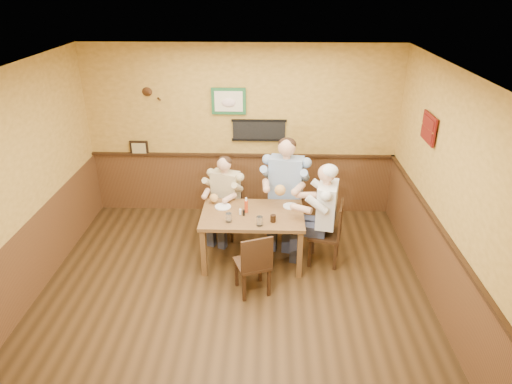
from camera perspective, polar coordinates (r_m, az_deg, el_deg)
room at (r=5.15m, az=-1.83°, el=2.48°), size 5.02×5.03×2.81m
dining_table at (r=6.29m, az=-0.44°, el=-3.44°), size 1.40×0.90×0.75m
chair_back_left at (r=7.03m, az=-3.73°, el=-2.45°), size 0.49×0.49×0.83m
chair_back_right at (r=6.97m, az=3.68°, el=-1.86°), size 0.55×0.55×1.01m
chair_right_end at (r=6.43m, az=8.60°, el=-5.06°), size 0.51×0.51×0.93m
chair_near_side at (r=5.80m, az=-0.47°, el=-8.74°), size 0.52×0.52×0.88m
diner_tan_shirt at (r=6.95m, az=-3.77°, el=-1.16°), size 0.70×0.70×1.18m
diner_blue_polo at (r=6.87m, az=3.73°, el=-0.26°), size 0.79×0.79×1.44m
diner_white_elder at (r=6.33m, az=8.72°, el=-3.50°), size 0.73×0.73×1.33m
water_glass_left at (r=6.03m, az=-3.43°, el=-3.21°), size 0.09×0.09×0.12m
water_glass_mid at (r=5.93m, az=0.46°, el=-3.66°), size 0.10×0.10×0.13m
cola_tumbler at (r=6.02m, az=2.15°, el=-3.32°), size 0.08×0.08×0.10m
hot_sauce_bottle at (r=6.24m, az=-1.23°, el=-1.74°), size 0.05×0.05×0.20m
salt_shaker at (r=6.21m, az=-1.98°, el=-2.47°), size 0.04×0.04×0.08m
pepper_shaker at (r=6.18m, az=-1.55°, el=-2.61°), size 0.03×0.03×0.08m
plate_far_left at (r=6.43m, az=-4.16°, el=-1.84°), size 0.24×0.24×0.02m
plate_far_right at (r=6.45m, az=4.34°, el=-1.76°), size 0.23×0.23×0.01m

